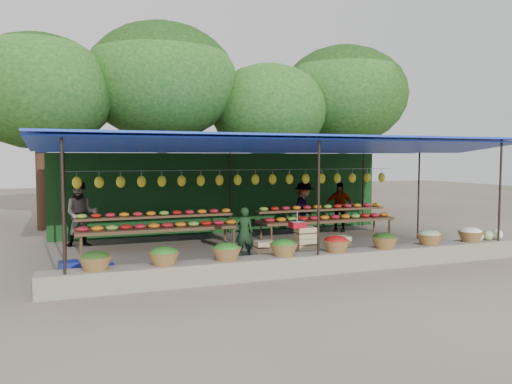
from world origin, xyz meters
name	(u,v)px	position (x,y,z in m)	size (l,w,h in m)	color
ground	(265,249)	(0.00, 0.00, 0.00)	(60.00, 60.00, 0.00)	#655F4B
stone_curb	(315,263)	(0.00, -2.75, 0.20)	(10.60, 0.55, 0.40)	#706B5A
stall_canopy	(264,145)	(0.00, 0.07, 2.68)	(10.80, 6.60, 2.82)	black
produce_baskets	(310,246)	(-0.10, -2.75, 0.56)	(8.98, 0.58, 0.34)	brown
netting_backdrop	(228,193)	(0.00, 3.15, 1.25)	(10.60, 0.06, 2.50)	#163F17
tree_row	(216,94)	(0.50, 6.09, 4.70)	(16.51, 5.50, 7.12)	#311C12
fruit_table_left	(159,224)	(-2.49, 1.35, 0.61)	(4.21, 0.95, 0.93)	#45321B
fruit_table_right	(326,216)	(2.51, 1.35, 0.61)	(4.21, 0.95, 0.93)	#45321B
crate_counter	(304,247)	(0.34, -1.59, 0.31)	(2.36, 0.35, 0.77)	tan
weighing_scale	(297,224)	(0.16, -1.59, 0.86)	(0.35, 0.35, 0.37)	red
vendor_seated	(244,232)	(-0.86, -0.81, 0.60)	(0.44, 0.29, 1.21)	#173319
customer_left	(81,214)	(-4.40, 2.15, 0.87)	(0.85, 0.66, 1.74)	slate
customer_mid	(304,208)	(2.02, 1.85, 0.81)	(1.05, 0.61, 1.63)	slate
customer_right	(339,207)	(3.38, 2.07, 0.79)	(0.92, 0.38, 1.58)	slate
blue_crate_front	(101,271)	(-4.14, -1.65, 0.13)	(0.45, 0.32, 0.27)	navy
blue_crate_back	(73,268)	(-4.66, -1.30, 0.15)	(0.50, 0.36, 0.30)	navy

